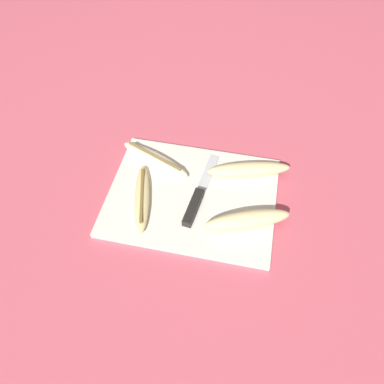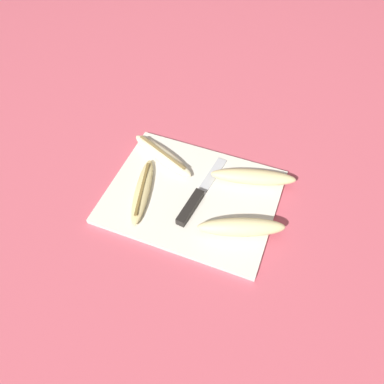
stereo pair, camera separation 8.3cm
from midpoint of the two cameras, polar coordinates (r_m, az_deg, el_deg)
name	(u,v)px [view 1 (the left image)]	position (r m, az deg, el deg)	size (l,w,h in m)	color
ground_plane	(192,198)	(0.85, -2.80, -1.08)	(4.00, 4.00, 0.00)	#C65160
cutting_board	(192,196)	(0.85, -2.81, -0.84)	(0.37, 0.29, 0.01)	silver
knife	(196,201)	(0.82, -2.25, -1.51)	(0.05, 0.22, 0.02)	black
banana_spotted_left	(142,197)	(0.84, -10.43, -0.97)	(0.08, 0.19, 0.02)	#DBC684
banana_ripe_center	(248,220)	(0.78, 5.49, -4.44)	(0.18, 0.10, 0.04)	beige
banana_bright_far	(155,159)	(0.91, -8.31, 4.81)	(0.19, 0.11, 0.02)	beige
banana_mellow_near	(249,169)	(0.87, 5.95, 3.28)	(0.20, 0.09, 0.03)	beige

